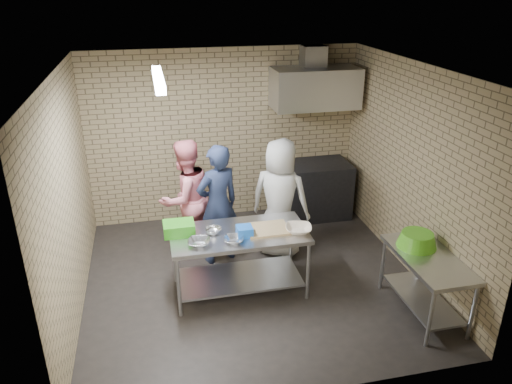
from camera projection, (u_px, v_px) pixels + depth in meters
The scene contains 26 objects.
floor at pixel (252, 279), 6.41m from camera, with size 4.20×4.20×0.00m, color black.
ceiling at pixel (251, 70), 5.33m from camera, with size 4.20×4.20×0.00m, color black.
back_wall at pixel (225, 136), 7.66m from camera, with size 4.20×0.06×2.70m, color #9E8863.
front_wall at pixel (302, 274), 4.08m from camera, with size 4.20×0.06×2.70m, color #9E8863.
left_wall at pixel (67, 200), 5.45m from camera, with size 0.06×4.00×2.70m, color #9E8863.
right_wall at pixel (411, 170), 6.29m from camera, with size 0.06×4.00×2.70m, color #9E8863.
prep_table at pixel (239, 262), 6.03m from camera, with size 1.64×0.82×0.82m, color silver.
side_counter at pixel (424, 285), 5.64m from camera, with size 0.60×1.20×0.75m, color silver.
stove at pixel (311, 190), 7.98m from camera, with size 1.20×0.70×0.90m, color black.
range_hood at pixel (315, 88), 7.36m from camera, with size 1.30×0.60×0.60m, color silver.
hood_duct at pixel (313, 56), 7.32m from camera, with size 0.35×0.30×0.30m, color #A5A8AD.
wall_shelf at pixel (329, 96), 7.66m from camera, with size 0.80×0.20×0.04m, color #3F2B19.
fluorescent_fixture at pixel (158, 79), 5.15m from camera, with size 0.10×1.25×0.08m, color white.
green_crate at pixel (179, 228), 5.81m from camera, with size 0.36×0.27×0.15m, color #2E951B.
blue_tub at pixel (245, 231), 5.77m from camera, with size 0.18×0.18×0.12m, color blue.
cutting_board at pixel (268, 229), 5.92m from camera, with size 0.50×0.38×0.03m, color tan.
mixing_bowl_a at pixel (199, 242), 5.58m from camera, with size 0.26×0.26×0.06m, color #A9ABAF.
mixing_bowl_b at pixel (213, 231), 5.84m from camera, with size 0.20×0.20×0.06m, color silver.
mixing_bowl_c at pixel (234, 240), 5.64m from camera, with size 0.24×0.24×0.06m, color #B6B8BD.
ceramic_bowl at pixel (299, 229), 5.86m from camera, with size 0.31×0.31×0.08m, color beige.
green_basin at pixel (417, 240), 5.68m from camera, with size 0.46×0.46×0.17m, color #59C626, non-canonical shape.
bottle_red at pixel (314, 90), 7.57m from camera, with size 0.07×0.07×0.18m, color #B22619.
bottle_green at pixel (338, 90), 7.66m from camera, with size 0.06×0.06×0.15m, color green.
man_navy at pixel (218, 205), 6.54m from camera, with size 0.61×0.40×1.68m, color #161D37.
woman_pink at pixel (186, 199), 6.73m from camera, with size 0.81×0.63×1.67m, color pink.
woman_white at pixel (280, 199), 6.71m from camera, with size 0.83×0.54×1.69m, color silver.
Camera 1 is at (-1.13, -5.30, 3.61)m, focal length 34.37 mm.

